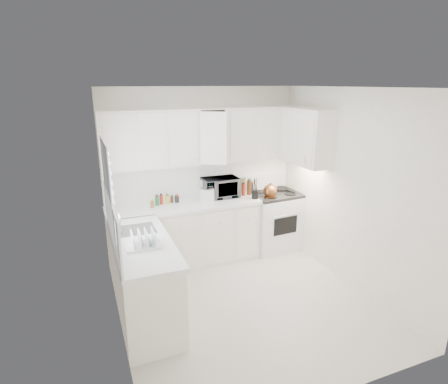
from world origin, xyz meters
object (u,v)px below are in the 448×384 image
stove (274,213)px  utensil_crock (255,188)px  microwave (220,185)px  tea_kettle (270,190)px  dish_rack (142,238)px  rice_cooker (207,193)px

stove → utensil_crock: bearing=-165.3°
microwave → tea_kettle: bearing=-23.5°
microwave → dish_rack: bearing=-136.8°
stove → rice_cooker: (-1.14, 0.03, 0.46)m
stove → dish_rack: bearing=-156.0°
rice_cooker → utensil_crock: size_ratio=0.69×
stove → microwave: bearing=167.1°
rice_cooker → stove: bearing=-10.6°
stove → tea_kettle: stove is taller
rice_cooker → microwave: bearing=14.3°
microwave → utensil_crock: 0.54m
utensil_crock → dish_rack: 2.18m
microwave → rice_cooker: size_ratio=2.42×
tea_kettle → utensil_crock: (-0.25, 0.01, 0.05)m
tea_kettle → utensil_crock: bearing=167.5°
dish_rack → stove: bearing=28.8°
dish_rack → utensil_crock: bearing=30.7°
utensil_crock → tea_kettle: bearing=-2.8°
tea_kettle → microwave: (-0.71, 0.30, 0.07)m
rice_cooker → utensil_crock: 0.73m
dish_rack → microwave: bearing=44.6°
rice_cooker → utensil_crock: utensil_crock is taller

